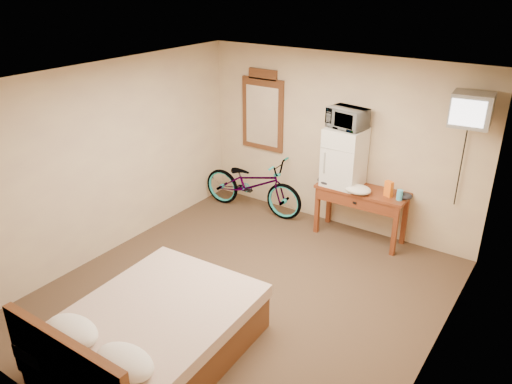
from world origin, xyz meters
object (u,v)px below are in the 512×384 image
microwave (347,118)px  blue_cup (400,195)px  desk (360,199)px  crt_television (472,110)px  bed (149,335)px  bicycle (252,184)px  mini_fridge (344,157)px  wall_mirror (263,112)px

microwave → blue_cup: 1.22m
desk → blue_cup: (0.54, -0.02, 0.20)m
desk → crt_television: 1.87m
bed → blue_cup: bearing=70.2°
blue_cup → crt_television: 1.40m
microwave → crt_television: size_ratio=0.86×
bicycle → bed: bed is taller
mini_fridge → microwave: size_ratio=1.64×
blue_cup → bed: size_ratio=0.07×
desk → bed: size_ratio=0.62×
blue_cup → bed: bearing=-109.8°
microwave → crt_television: (1.51, -0.02, 0.34)m
desk → microwave: size_ratio=2.53×
microwave → bed: 3.71m
crt_television → bed: 4.26m
blue_cup → bicycle: bicycle is taller
mini_fridge → bed: mini_fridge is taller
mini_fridge → wall_mirror: (-1.50, 0.23, 0.36)m
blue_cup → bed: bed is taller
blue_cup → wall_mirror: bearing=172.9°
bicycle → desk: bearing=-91.1°
desk → blue_cup: 0.57m
desk → bed: bed is taller
mini_fridge → microwave: 0.54m
desk → wall_mirror: (-1.80, 0.27, 0.90)m
blue_cup → crt_television: crt_television is taller
crt_television → mini_fridge: bearing=179.4°
desk → microwave: microwave is taller
desk → bicycle: 1.76m
mini_fridge → bed: bearing=-96.2°
crt_television → bicycle: crt_television is taller
desk → crt_television: bearing=0.9°
desk → bed: bearing=-101.2°
blue_cup → bicycle: bearing=-178.4°
bed → microwave: bearing=83.8°
crt_television → wall_mirror: (-3.01, 0.25, -0.53)m
desk → mini_fridge: mini_fridge is taller
desk → microwave: bearing=173.2°
crt_television → bed: bearing=-119.0°
mini_fridge → blue_cup: bearing=-4.0°
crt_television → blue_cup: bearing=-176.4°
desk → microwave: (-0.30, 0.04, 1.08)m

